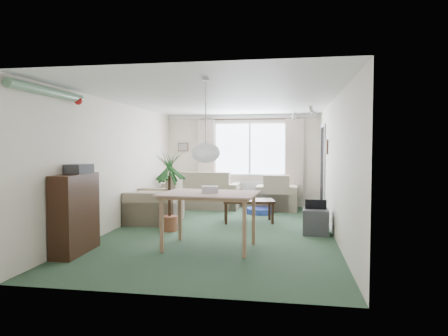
% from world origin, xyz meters
% --- Properties ---
extents(ground, '(6.50, 6.50, 0.00)m').
position_xyz_m(ground, '(0.00, 0.00, 0.00)').
color(ground, '#2A462F').
extents(window, '(1.80, 0.03, 1.30)m').
position_xyz_m(window, '(0.20, 3.23, 1.50)').
color(window, white).
extents(curtain_rod, '(2.60, 0.03, 0.03)m').
position_xyz_m(curtain_rod, '(0.20, 3.15, 2.27)').
color(curtain_rod, black).
extents(curtain_left, '(0.45, 0.08, 2.00)m').
position_xyz_m(curtain_left, '(-0.95, 3.13, 1.27)').
color(curtain_left, beige).
extents(curtain_right, '(0.45, 0.08, 2.00)m').
position_xyz_m(curtain_right, '(1.35, 3.13, 1.27)').
color(curtain_right, beige).
extents(radiator, '(1.20, 0.10, 0.55)m').
position_xyz_m(radiator, '(0.20, 3.19, 0.40)').
color(radiator, white).
extents(doorway, '(0.03, 0.95, 2.00)m').
position_xyz_m(doorway, '(1.99, 2.20, 1.00)').
color(doorway, black).
extents(pendant_lamp, '(0.36, 0.36, 0.36)m').
position_xyz_m(pendant_lamp, '(0.20, -2.30, 1.48)').
color(pendant_lamp, white).
extents(tinsel_garland, '(1.60, 1.60, 0.12)m').
position_xyz_m(tinsel_garland, '(-1.92, -2.30, 2.28)').
color(tinsel_garland, '#196626').
extents(bauble_cluster_a, '(0.20, 0.20, 0.20)m').
position_xyz_m(bauble_cluster_a, '(1.30, 0.90, 2.22)').
color(bauble_cluster_a, silver).
extents(bauble_cluster_b, '(0.20, 0.20, 0.20)m').
position_xyz_m(bauble_cluster_b, '(1.60, -0.30, 2.22)').
color(bauble_cluster_b, silver).
extents(wall_picture_back, '(0.28, 0.03, 0.22)m').
position_xyz_m(wall_picture_back, '(-1.60, 3.23, 1.55)').
color(wall_picture_back, brown).
extents(wall_picture_right, '(0.03, 0.24, 0.30)m').
position_xyz_m(wall_picture_right, '(1.98, 1.20, 1.55)').
color(wall_picture_right, brown).
extents(sofa, '(1.89, 1.02, 0.93)m').
position_xyz_m(sofa, '(-0.95, 2.75, 0.47)').
color(sofa, '#C9AC98').
rests_on(sofa, ground).
extents(armchair_corner, '(1.01, 0.96, 0.88)m').
position_xyz_m(armchair_corner, '(0.94, 2.73, 0.44)').
color(armchair_corner, tan).
rests_on(armchair_corner, ground).
extents(armchair_left, '(1.09, 1.14, 0.96)m').
position_xyz_m(armchair_left, '(-1.50, 0.64, 0.48)').
color(armchair_left, '#C7B396').
rests_on(armchair_left, ground).
extents(coffee_table, '(1.12, 0.75, 0.46)m').
position_xyz_m(coffee_table, '(0.40, 0.96, 0.23)').
color(coffee_table, black).
rests_on(coffee_table, ground).
extents(photo_frame, '(0.12, 0.06, 0.16)m').
position_xyz_m(photo_frame, '(0.29, 0.98, 0.54)').
color(photo_frame, '#4B3527').
rests_on(photo_frame, coffee_table).
extents(bookshelf, '(0.35, 0.96, 1.16)m').
position_xyz_m(bookshelf, '(-1.84, -1.85, 0.58)').
color(bookshelf, black).
rests_on(bookshelf, ground).
extents(hifi_box, '(0.33, 0.39, 0.14)m').
position_xyz_m(hifi_box, '(-1.83, -1.75, 1.23)').
color(hifi_box, '#3E3E43').
rests_on(hifi_box, bookshelf).
extents(houseplant, '(0.68, 0.68, 1.48)m').
position_xyz_m(houseplant, '(-0.95, -0.14, 0.74)').
color(houseplant, '#1D5721').
rests_on(houseplant, ground).
extents(dining_table, '(1.40, 0.98, 0.83)m').
position_xyz_m(dining_table, '(0.03, -1.26, 0.42)').
color(dining_table, '#A47959').
rests_on(dining_table, ground).
extents(gift_box, '(0.28, 0.23, 0.12)m').
position_xyz_m(gift_box, '(0.04, -1.24, 0.89)').
color(gift_box, white).
rests_on(gift_box, dining_table).
extents(tv_cube, '(0.47, 0.51, 0.44)m').
position_xyz_m(tv_cube, '(1.70, 0.04, 0.22)').
color(tv_cube, '#313135').
rests_on(tv_cube, ground).
extents(pet_bed, '(0.83, 0.83, 0.13)m').
position_xyz_m(pet_bed, '(0.56, 2.08, 0.06)').
color(pet_bed, '#232CA0').
rests_on(pet_bed, ground).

